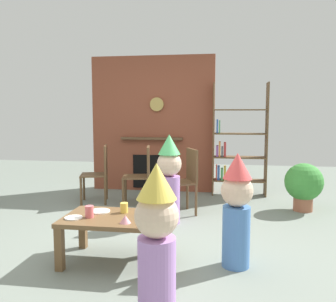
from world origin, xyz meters
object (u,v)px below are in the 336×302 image
Objects in this scene: paper_cup_near_right at (89,212)px; paper_plate_rear at (100,211)px; coffee_table at (115,224)px; potted_plant_tall at (304,184)px; child_in_pink at (237,207)px; dining_chair_right at (186,177)px; paper_cup_center at (155,205)px; child_with_cone_hat at (157,239)px; dining_chair_middle at (142,172)px; dining_chair_left at (100,170)px; paper_cup_near_left at (124,208)px; paper_plate_front at (74,218)px; birthday_cake_slice at (125,219)px; bookshelf at (235,146)px; child_by_the_chairs at (169,177)px.

paper_cup_near_right is 0.20m from paper_plate_rear.
potted_plant_tall is at bearing 43.68° from coffee_table.
dining_chair_right is (-0.62, 1.64, -0.04)m from child_in_pink.
paper_cup_center is 0.48× the size of paper_plate_rear.
dining_chair_middle is at bearing -18.04° from child_with_cone_hat.
dining_chair_left is at bearing 109.46° from paper_plate_rear.
paper_cup_center is 0.54m from paper_plate_rear.
paper_cup_near_left is at bearing -155.28° from paper_cup_center.
paper_plate_front is at bearing -123.94° from paper_plate_rear.
birthday_cake_slice is 0.80m from child_with_cone_hat.
dining_chair_right reaches higher than paper_cup_center.
child_with_cone_hat is at bearing -99.83° from bookshelf.
dining_chair_right is at bearing -72.06° from child_in_pink.
potted_plant_tall reaches higher than paper_cup_near_right.
paper_cup_center is at bearing 14.55° from paper_plate_rear.
paper_cup_near_right is 0.39m from birthday_cake_slice.
paper_cup_center is (0.28, 0.13, -0.00)m from paper_cup_near_left.
coffee_table is 0.89× the size of child_with_cone_hat.
dining_chair_right is at bearing 83.49° from paper_cup_center.
paper_plate_rear is (-0.19, 0.12, 0.08)m from coffee_table.
paper_plate_front is at bearing 40.44° from dining_chair_right.
coffee_table is 0.44m from paper_cup_center.
paper_cup_near_left is 0.11× the size of dining_chair_left.
potted_plant_tall is at bearing 167.87° from dining_chair_right.
paper_cup_near_right is at bearing 79.37° from dining_chair_middle.
paper_plate_rear is (-1.40, -2.80, -0.40)m from bookshelf.
paper_cup_near_left is at bearing 36.06° from paper_cup_near_right.
paper_cup_center is 1.15m from child_with_cone_hat.
coffee_table is 1.05× the size of dining_chair_middle.
coffee_table is at bearing -32.89° from paper_plate_rear.
dining_chair_left is (-0.53, 2.20, 0.07)m from paper_plate_front.
paper_cup_near_left is 0.14× the size of potted_plant_tall.
child_by_the_chairs is (0.18, 1.40, 0.13)m from birthday_cake_slice.
paper_plate_front is at bearing -159.13° from paper_cup_near_right.
bookshelf is at bearing -144.61° from dining_chair_right.
child_in_pink is at bearing -63.87° from child_with_cone_hat.
paper_cup_near_right is (-1.43, -2.99, -0.36)m from bookshelf.
dining_chair_left is at bearing 179.46° from potted_plant_tall.
paper_plate_rear is at bearing 80.23° from dining_chair_middle.
dining_chair_left is 1.31× the size of potted_plant_tall.
child_with_cone_hat is at bearing -39.50° from paper_plate_front.
dining_chair_middle is (-0.52, 1.75, 0.03)m from paper_cup_center.
child_with_cone_hat is at bearing -78.87° from paper_cup_center.
birthday_cake_slice is (0.34, -0.30, 0.03)m from paper_plate_rear.
potted_plant_tall is at bearing 171.36° from dining_chair_middle.
paper_cup_center is 1.45m from dining_chair_right.
child_in_pink is (1.34, 0.12, 0.06)m from paper_cup_near_right.
dining_chair_left is (-2.00, 2.03, -0.04)m from child_in_pink.
child_by_the_chairs is (-0.88, -1.70, -0.25)m from bookshelf.
bookshelf is at bearing 168.10° from child_by_the_chairs.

